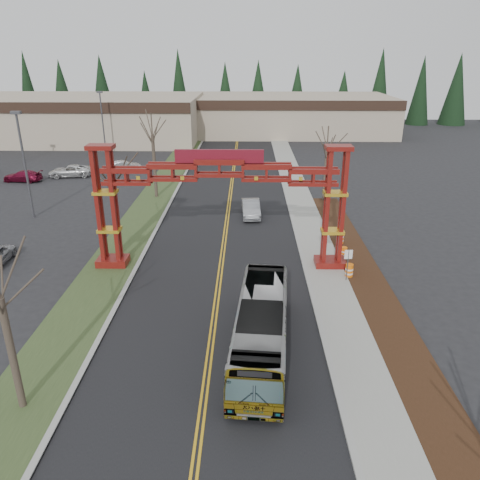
{
  "coord_description": "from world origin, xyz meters",
  "views": [
    {
      "loc": [
        1.94,
        -13.3,
        14.64
      ],
      "look_at": [
        1.45,
        15.34,
        3.13
      ],
      "focal_mm": 35.0,
      "sensor_mm": 36.0,
      "label": 1
    }
  ],
  "objects_px": {
    "bare_tree_median_near": "(0,299)",
    "bare_tree_median_far": "(152,136)",
    "retail_building_west": "(70,118)",
    "parked_car_far_b": "(70,171)",
    "barrel_mid": "(344,253)",
    "retail_building_east": "(290,114)",
    "parked_car_mid_a": "(23,176)",
    "silver_sedan": "(251,208)",
    "transit_bus": "(261,328)",
    "street_sign": "(348,259)",
    "barrel_south": "(349,271)",
    "bare_tree_median_mid": "(112,178)",
    "bare_tree_right_far": "(327,148)",
    "parked_car_far_a": "(124,167)",
    "barrel_north": "(340,238)",
    "light_pole_near": "(24,158)",
    "gateway_arch": "(220,187)",
    "light_pole_far": "(102,119)"
  },
  "relations": [
    {
      "from": "parked_car_mid_a",
      "to": "bare_tree_median_mid",
      "type": "distance_m",
      "value": 28.74
    },
    {
      "from": "bare_tree_median_near",
      "to": "gateway_arch",
      "type": "bearing_deg",
      "value": 61.81
    },
    {
      "from": "barrel_mid",
      "to": "parked_car_far_b",
      "type": "bearing_deg",
      "value": 140.26
    },
    {
      "from": "light_pole_far",
      "to": "barrel_mid",
      "type": "relative_size",
      "value": 10.41
    },
    {
      "from": "bare_tree_median_near",
      "to": "light_pole_near",
      "type": "bearing_deg",
      "value": 112.37
    },
    {
      "from": "silver_sedan",
      "to": "bare_tree_right_far",
      "type": "height_order",
      "value": "bare_tree_right_far"
    },
    {
      "from": "transit_bus",
      "to": "parked_car_mid_a",
      "type": "distance_m",
      "value": 44.62
    },
    {
      "from": "retail_building_west",
      "to": "light_pole_near",
      "type": "xyz_separation_m",
      "value": [
        11.44,
        -43.23,
        1.94
      ]
    },
    {
      "from": "bare_tree_right_far",
      "to": "transit_bus",
      "type": "bearing_deg",
      "value": -105.05
    },
    {
      "from": "bare_tree_median_mid",
      "to": "barrel_mid",
      "type": "bearing_deg",
      "value": -0.84
    },
    {
      "from": "retail_building_east",
      "to": "parked_car_mid_a",
      "type": "xyz_separation_m",
      "value": [
        -35.52,
        -38.04,
        -2.84
      ]
    },
    {
      "from": "bare_tree_median_mid",
      "to": "retail_building_west",
      "type": "bearing_deg",
      "value": 112.87
    },
    {
      "from": "bare_tree_right_far",
      "to": "bare_tree_median_far",
      "type": "bearing_deg",
      "value": 176.82
    },
    {
      "from": "bare_tree_median_near",
      "to": "light_pole_far",
      "type": "bearing_deg",
      "value": 102.25
    },
    {
      "from": "transit_bus",
      "to": "bare_tree_median_far",
      "type": "height_order",
      "value": "bare_tree_median_far"
    },
    {
      "from": "silver_sedan",
      "to": "bare_tree_right_far",
      "type": "relative_size",
      "value": 0.6
    },
    {
      "from": "retail_building_west",
      "to": "light_pole_near",
      "type": "relative_size",
      "value": 4.67
    },
    {
      "from": "silver_sedan",
      "to": "transit_bus",
      "type": "bearing_deg",
      "value": -92.07
    },
    {
      "from": "bare_tree_median_near",
      "to": "bare_tree_median_mid",
      "type": "height_order",
      "value": "bare_tree_median_mid"
    },
    {
      "from": "parked_car_far_b",
      "to": "barrel_north",
      "type": "relative_size",
      "value": 4.76
    },
    {
      "from": "barrel_mid",
      "to": "retail_building_west",
      "type": "bearing_deg",
      "value": 126.87
    },
    {
      "from": "transit_bus",
      "to": "bare_tree_right_far",
      "type": "relative_size",
      "value": 1.37
    },
    {
      "from": "bare_tree_median_mid",
      "to": "bare_tree_median_near",
      "type": "bearing_deg",
      "value": -90.0
    },
    {
      "from": "retail_building_west",
      "to": "parked_car_far_b",
      "type": "height_order",
      "value": "retail_building_west"
    },
    {
      "from": "bare_tree_median_near",
      "to": "bare_tree_right_far",
      "type": "xyz_separation_m",
      "value": [
        18.0,
        31.48,
        0.15
      ]
    },
    {
      "from": "retail_building_east",
      "to": "barrel_mid",
      "type": "relative_size",
      "value": 42.18
    },
    {
      "from": "retail_building_east",
      "to": "light_pole_far",
      "type": "distance_m",
      "value": 37.14
    },
    {
      "from": "street_sign",
      "to": "barrel_mid",
      "type": "xyz_separation_m",
      "value": [
        0.57,
        4.0,
        -1.26
      ]
    },
    {
      "from": "parked_car_mid_a",
      "to": "light_pole_far",
      "type": "relative_size",
      "value": 0.49
    },
    {
      "from": "retail_building_east",
      "to": "bare_tree_median_mid",
      "type": "height_order",
      "value": "bare_tree_median_mid"
    },
    {
      "from": "street_sign",
      "to": "transit_bus",
      "type": "bearing_deg",
      "value": -126.4
    },
    {
      "from": "bare_tree_median_mid",
      "to": "transit_bus",
      "type": "bearing_deg",
      "value": -49.38
    },
    {
      "from": "transit_bus",
      "to": "barrel_south",
      "type": "relative_size",
      "value": 10.45
    },
    {
      "from": "retail_building_east",
      "to": "parked_car_far_b",
      "type": "bearing_deg",
      "value": -130.65
    },
    {
      "from": "parked_car_mid_a",
      "to": "parked_car_far_a",
      "type": "relative_size",
      "value": 1.03
    },
    {
      "from": "gateway_arch",
      "to": "bare_tree_right_far",
      "type": "xyz_separation_m",
      "value": [
        10.0,
        16.55,
        -0.4
      ]
    },
    {
      "from": "barrel_mid",
      "to": "barrel_north",
      "type": "height_order",
      "value": "barrel_north"
    },
    {
      "from": "bare_tree_median_mid",
      "to": "barrel_mid",
      "type": "xyz_separation_m",
      "value": [
        17.3,
        -0.25,
        -5.73
      ]
    },
    {
      "from": "parked_car_far_a",
      "to": "barrel_north",
      "type": "distance_m",
      "value": 34.22
    },
    {
      "from": "transit_bus",
      "to": "parked_car_far_b",
      "type": "bearing_deg",
      "value": 126.88
    },
    {
      "from": "street_sign",
      "to": "barrel_south",
      "type": "relative_size",
      "value": 2.33
    },
    {
      "from": "light_pole_near",
      "to": "barrel_south",
      "type": "height_order",
      "value": "light_pole_near"
    },
    {
      "from": "parked_car_far_b",
      "to": "transit_bus",
      "type": "bearing_deg",
      "value": 22.38
    },
    {
      "from": "parked_car_far_b",
      "to": "bare_tree_median_near",
      "type": "relative_size",
      "value": 0.69
    },
    {
      "from": "bare_tree_median_near",
      "to": "bare_tree_median_far",
      "type": "height_order",
      "value": "bare_tree_median_far"
    },
    {
      "from": "barrel_south",
      "to": "street_sign",
      "type": "bearing_deg",
      "value": -114.85
    },
    {
      "from": "retail_building_east",
      "to": "barrel_south",
      "type": "distance_m",
      "value": 63.83
    },
    {
      "from": "transit_bus",
      "to": "barrel_mid",
      "type": "height_order",
      "value": "transit_bus"
    },
    {
      "from": "parked_car_far_a",
      "to": "gateway_arch",
      "type": "bearing_deg",
      "value": -177.03
    },
    {
      "from": "gateway_arch",
      "to": "bare_tree_right_far",
      "type": "relative_size",
      "value": 2.33
    }
  ]
}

